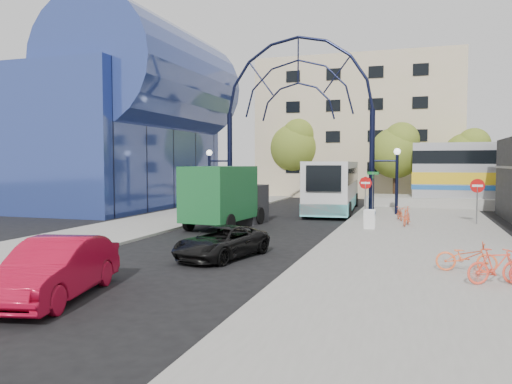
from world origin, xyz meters
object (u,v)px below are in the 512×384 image
(city_bus, at_px, (334,185))
(bike_near_a, at_px, (400,213))
(red_sedan, at_px, (55,269))
(sandwich_board, at_px, (369,217))
(gateway_arch, at_px, (298,88))
(stop_sign, at_px, (365,187))
(tree_north_a, at_px, (397,150))
(tree_north_b, at_px, (296,145))
(green_truck, at_px, (227,197))
(bike_far_b, at_px, (496,266))
(tree_north_c, at_px, (469,154))
(bike_near_b, at_px, (407,216))
(do_not_enter_sign, at_px, (477,190))
(bike_far_c, at_px, (466,257))
(black_suv, at_px, (222,242))
(street_name_sign, at_px, (373,184))

(city_bus, relative_size, bike_near_a, 8.20)
(red_sedan, bearing_deg, sandwich_board, 54.47)
(gateway_arch, height_order, stop_sign, gateway_arch)
(tree_north_a, relative_size, bike_near_a, 4.39)
(city_bus, xyz_separation_m, bike_near_a, (4.81, -5.67, -1.32))
(bike_near_a, bearing_deg, tree_north_b, 108.24)
(green_truck, height_order, bike_far_b, green_truck)
(tree_north_b, distance_m, tree_north_c, 16.15)
(stop_sign, relative_size, bike_far_b, 1.49)
(tree_north_a, bearing_deg, bike_near_b, -86.06)
(do_not_enter_sign, bearing_deg, bike_far_c, -97.21)
(tree_north_b, distance_m, red_sedan, 39.51)
(bike_near_a, distance_m, bike_far_b, 15.46)
(city_bus, bearing_deg, stop_sign, -61.60)
(tree_north_c, xyz_separation_m, bike_near_b, (-4.76, -19.93, -3.65))
(do_not_enter_sign, height_order, bike_near_a, do_not_enter_sign)
(tree_north_c, distance_m, black_suv, 32.89)
(green_truck, bearing_deg, bike_far_b, -35.32)
(bike_far_b, bearing_deg, city_bus, -3.93)
(bike_far_c, bearing_deg, black_suv, 87.22)
(tree_north_a, distance_m, city_bus, 10.84)
(red_sedan, bearing_deg, bike_far_b, 10.62)
(bike_far_c, bearing_deg, green_truck, 52.01)
(street_name_sign, bearing_deg, gateway_arch, 164.93)
(sandwich_board, distance_m, tree_north_b, 26.15)
(bike_near_b, distance_m, bike_far_b, 12.87)
(stop_sign, relative_size, tree_north_b, 0.31)
(green_truck, distance_m, bike_far_b, 15.59)
(gateway_arch, distance_m, stop_sign, 8.37)
(bike_near_b, height_order, bike_far_c, bike_near_b)
(do_not_enter_sign, xyz_separation_m, sandwich_board, (-5.40, -4.02, -1.23))
(bike_near_a, relative_size, bike_far_b, 0.95)
(gateway_arch, distance_m, bike_near_b, 12.37)
(bike_near_b, bearing_deg, bike_far_c, -71.06)
(sandwich_board, bearing_deg, bike_near_a, 73.67)
(stop_sign, xyz_separation_m, tree_north_c, (7.32, 15.93, 2.28))
(green_truck, xyz_separation_m, red_sedan, (1.01, -14.65, -0.87))
(street_name_sign, distance_m, green_truck, 10.10)
(city_bus, bearing_deg, bike_far_c, -73.44)
(tree_north_a, xyz_separation_m, black_suv, (-5.01, -28.77, -4.02))
(tree_north_c, distance_m, green_truck, 26.64)
(street_name_sign, bearing_deg, stop_sign, -123.64)
(tree_north_c, xyz_separation_m, bike_near_a, (-5.18, -17.37, -3.74))
(sandwich_board, relative_size, city_bus, 0.08)
(sandwich_board, xyz_separation_m, bike_near_b, (1.76, 2.02, -0.11))
(sandwich_board, relative_size, black_suv, 0.24)
(bike_far_c, bearing_deg, tree_north_a, 5.69)
(tree_north_b, relative_size, bike_near_a, 5.01)
(bike_near_a, height_order, bike_far_c, bike_far_c)
(red_sedan, bearing_deg, tree_north_a, 66.34)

